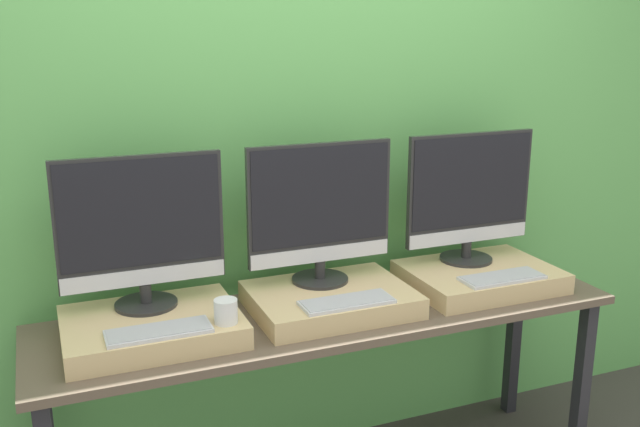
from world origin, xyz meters
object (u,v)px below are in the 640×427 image
monitor_center (320,210)px  keyboard_right (502,277)px  mug (226,311)px  monitor_right (470,195)px  monitor_left (141,228)px  keyboard_center (347,302)px  keyboard_left (159,331)px

monitor_center → keyboard_right: 0.73m
mug → monitor_right: (1.06, 0.24, 0.23)m
monitor_left → keyboard_right: size_ratio=1.70×
monitor_left → mug: monitor_left is taller
keyboard_right → monitor_right: bearing=90.0°
mug → monitor_center: monitor_center is taller
keyboard_center → monitor_right: (0.64, 0.24, 0.27)m
keyboard_left → keyboard_center: size_ratio=1.00×
keyboard_left → keyboard_center: bearing=0.0°
monitor_right → keyboard_left: bearing=-169.2°
monitor_center → keyboard_center: 0.36m
keyboard_center → keyboard_right: 0.64m
keyboard_right → monitor_left: bearing=169.2°
keyboard_right → keyboard_left: bearing=180.0°
monitor_right → keyboard_right: (-0.00, -0.24, -0.27)m
keyboard_left → monitor_right: bearing=10.8°
monitor_right → monitor_center: bearing=180.0°
monitor_right → mug: bearing=-167.1°
monitor_left → mug: bearing=-48.5°
monitor_left → keyboard_center: size_ratio=1.70×
monitor_center → keyboard_center: bearing=-90.0°
monitor_center → monitor_right: 0.64m
monitor_right → keyboard_right: 0.36m
monitor_right → keyboard_right: monitor_right is taller
monitor_left → monitor_center: same height
monitor_left → keyboard_center: bearing=-20.8°
keyboard_left → monitor_right: monitor_right is taller
keyboard_center → monitor_right: monitor_right is taller
mug → keyboard_right: bearing=0.0°
keyboard_left → mug: bearing=0.0°
monitor_left → keyboard_left: bearing=-90.0°
monitor_center → keyboard_left: bearing=-159.2°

